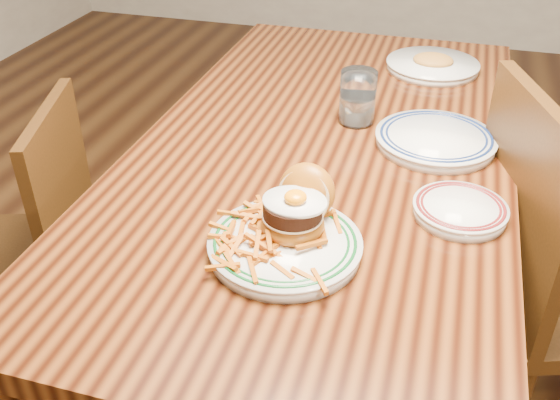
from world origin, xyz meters
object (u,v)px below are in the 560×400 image
(table, at_px, (324,175))
(chair_right, at_px, (555,276))
(side_plate, at_px, (460,209))
(main_plate, at_px, (289,231))
(chair_left, at_px, (32,246))

(table, xyz_separation_m, chair_right, (0.56, -0.04, -0.16))
(table, bearing_deg, chair_right, -3.75)
(table, distance_m, side_plate, 0.40)
(main_plate, height_order, side_plate, main_plate)
(main_plate, bearing_deg, side_plate, 40.71)
(chair_right, bearing_deg, chair_left, -11.39)
(table, bearing_deg, side_plate, -35.30)
(chair_right, bearing_deg, table, -22.70)
(side_plate, bearing_deg, chair_right, 39.50)
(table, relative_size, side_plate, 8.88)
(chair_right, distance_m, side_plate, 0.40)
(main_plate, distance_m, side_plate, 0.34)
(chair_right, relative_size, main_plate, 3.28)
(table, bearing_deg, main_plate, -86.60)
(chair_left, height_order, side_plate, chair_left)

